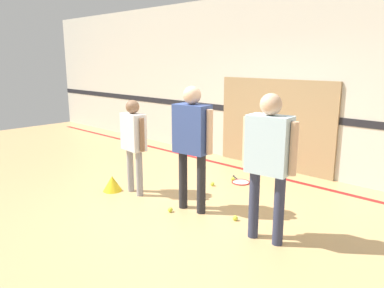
# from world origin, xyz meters

# --- Properties ---
(ground_plane) EXTENTS (16.00, 16.00, 0.00)m
(ground_plane) POSITION_xyz_m (0.00, 0.00, 0.00)
(ground_plane) COLOR tan
(wall_back) EXTENTS (16.00, 0.07, 3.20)m
(wall_back) POSITION_xyz_m (0.00, 2.65, 1.60)
(wall_back) COLOR beige
(wall_back) RESTS_ON ground_plane
(wall_panel) EXTENTS (2.39, 0.05, 1.66)m
(wall_panel) POSITION_xyz_m (-0.28, 2.59, 0.83)
(wall_panel) COLOR #9E7F56
(wall_panel) RESTS_ON ground_plane
(floor_stripe) EXTENTS (14.40, 0.10, 0.01)m
(floor_stripe) POSITION_xyz_m (0.00, 2.11, 0.00)
(floor_stripe) COLOR red
(floor_stripe) RESTS_ON ground_plane
(person_instructor) EXTENTS (0.64, 0.31, 1.68)m
(person_instructor) POSITION_xyz_m (0.04, 0.04, 1.04)
(person_instructor) COLOR #232328
(person_instructor) RESTS_ON ground_plane
(person_student_left) EXTENTS (0.54, 0.27, 1.43)m
(person_student_left) POSITION_xyz_m (-1.04, -0.09, 0.89)
(person_student_left) COLOR gray
(person_student_left) RESTS_ON ground_plane
(person_student_right) EXTENTS (0.63, 0.31, 1.67)m
(person_student_right) POSITION_xyz_m (1.24, -0.03, 1.03)
(person_student_right) COLOR #2D334C
(person_student_right) RESTS_ON ground_plane
(racket_spare_on_floor) EXTENTS (0.52, 0.42, 0.03)m
(racket_spare_on_floor) POSITION_xyz_m (-0.18, 1.44, 0.01)
(racket_spare_on_floor) COLOR red
(racket_spare_on_floor) RESTS_ON ground_plane
(tennis_ball_near_instructor) EXTENTS (0.07, 0.07, 0.07)m
(tennis_ball_near_instructor) POSITION_xyz_m (-0.12, -0.22, 0.03)
(tennis_ball_near_instructor) COLOR #CCE038
(tennis_ball_near_instructor) RESTS_ON ground_plane
(tennis_ball_by_spare_racket) EXTENTS (0.07, 0.07, 0.07)m
(tennis_ball_by_spare_racket) POSITION_xyz_m (-0.33, 1.42, 0.03)
(tennis_ball_by_spare_racket) COLOR #CCE038
(tennis_ball_by_spare_racket) RESTS_ON ground_plane
(tennis_ball_stray_left) EXTENTS (0.07, 0.07, 0.07)m
(tennis_ball_stray_left) POSITION_xyz_m (-0.40, 0.98, 0.03)
(tennis_ball_stray_left) COLOR #CCE038
(tennis_ball_stray_left) RESTS_ON ground_plane
(tennis_ball_stray_right) EXTENTS (0.07, 0.07, 0.07)m
(tennis_ball_stray_right) POSITION_xyz_m (0.68, 0.17, 0.03)
(tennis_ball_stray_right) COLOR #CCE038
(tennis_ball_stray_right) RESTS_ON ground_plane
(training_cone) EXTENTS (0.30, 0.30, 0.24)m
(training_cone) POSITION_xyz_m (-1.39, -0.27, 0.12)
(training_cone) COLOR yellow
(training_cone) RESTS_ON ground_plane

